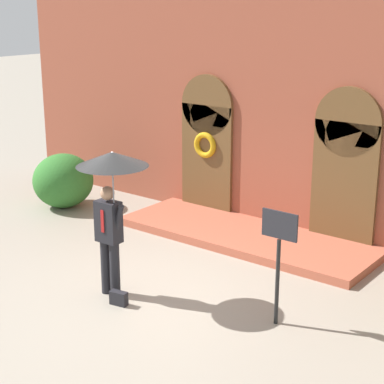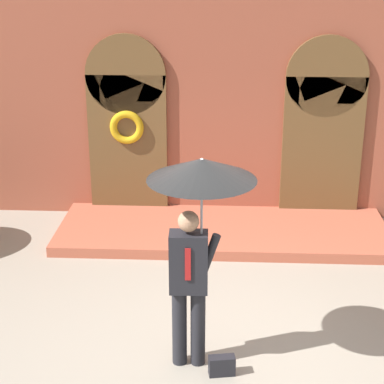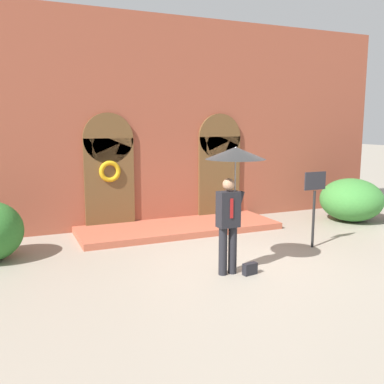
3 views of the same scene
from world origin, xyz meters
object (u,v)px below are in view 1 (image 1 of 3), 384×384
(person_with_umbrella, at_px, (111,180))
(sign_post, at_px, (279,249))
(handbag, at_px, (119,298))
(shrub_left, at_px, (63,181))

(person_with_umbrella, bearing_deg, sign_post, 17.40)
(person_with_umbrella, relative_size, handbag, 8.44)
(person_with_umbrella, bearing_deg, handbag, -36.91)
(handbag, bearing_deg, person_with_umbrella, 133.32)
(person_with_umbrella, distance_m, sign_post, 2.71)
(handbag, relative_size, sign_post, 0.16)
(handbag, height_order, sign_post, sign_post)
(person_with_umbrella, distance_m, handbag, 1.83)
(sign_post, bearing_deg, person_with_umbrella, -162.60)
(person_with_umbrella, height_order, shrub_left, person_with_umbrella)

